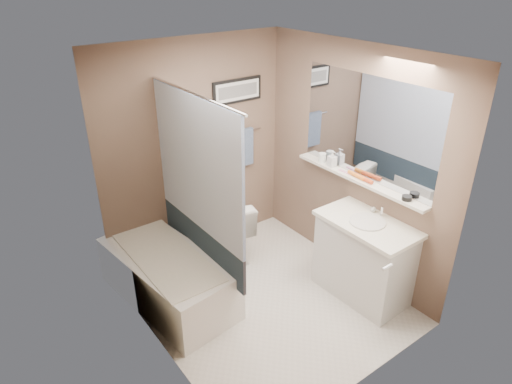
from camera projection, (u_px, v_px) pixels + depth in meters
ground at (265, 300)px, 4.58m from camera, size 2.50×2.50×0.00m
ceiling at (268, 56)px, 3.50m from camera, size 2.20×2.50×0.04m
wall_back at (196, 152)px, 4.92m from camera, size 2.20×0.04×2.40m
wall_front at (375, 258)px, 3.15m from camera, size 2.20×0.04×2.40m
wall_left at (154, 231)px, 3.46m from camera, size 0.04×2.50×2.40m
wall_right at (350, 164)px, 4.61m from camera, size 0.04×2.50×2.40m
tile_surround at (129, 227)px, 3.90m from camera, size 0.02×1.55×2.00m
curtain_rod at (192, 93)px, 3.80m from camera, size 0.02×1.55×0.02m
curtain_upper at (197, 165)px, 4.09m from camera, size 0.03×1.45×1.28m
curtain_lower at (202, 242)px, 4.46m from camera, size 0.03×1.45×0.36m
mirror at (367, 128)px, 4.32m from camera, size 0.02×1.60×1.00m
shelf at (358, 179)px, 4.52m from camera, size 0.12×1.60×0.03m
towel_bar at (239, 133)px, 5.15m from camera, size 0.60×0.02×0.02m
towel at (240, 149)px, 5.22m from camera, size 0.34×0.05×0.44m
art_frame at (237, 91)px, 4.95m from camera, size 0.62×0.02×0.26m
art_mat at (238, 91)px, 4.94m from camera, size 0.56×0.00×0.20m
art_image at (238, 91)px, 4.94m from camera, size 0.50×0.00×0.13m
door at (420, 255)px, 3.53m from camera, size 0.80×0.02×2.00m
door_handle at (387, 267)px, 3.39m from camera, size 0.10×0.02×0.02m
bathtub at (168, 277)px, 4.49m from camera, size 0.87×1.57×0.50m
tub_rim at (166, 256)px, 4.38m from camera, size 0.56×1.36×0.02m
toilet at (229, 227)px, 5.13m from camera, size 0.56×0.78×0.72m
vanity at (364, 260)px, 4.50m from camera, size 0.53×0.92×0.80m
countertop at (368, 224)px, 4.30m from camera, size 0.54×0.96×0.04m
sink_basin at (367, 222)px, 4.28m from camera, size 0.34×0.34×0.01m
faucet_spout at (382, 211)px, 4.37m from camera, size 0.02×0.02×0.10m
faucet_knob at (374, 209)px, 4.45m from camera, size 0.05×0.05×0.05m
candle_bowl_near at (407, 198)px, 4.09m from camera, size 0.09×0.09×0.04m
hair_brush_front at (364, 179)px, 4.45m from camera, size 0.06×0.22×0.04m
hair_brush_back at (357, 175)px, 4.52m from camera, size 0.05×0.22×0.04m
pink_comb at (345, 172)px, 4.64m from camera, size 0.04×0.16×0.01m
glass_jar at (322, 158)px, 4.86m from camera, size 0.08×0.08×0.10m
soap_bottle at (332, 159)px, 4.74m from camera, size 0.08×0.08×0.17m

